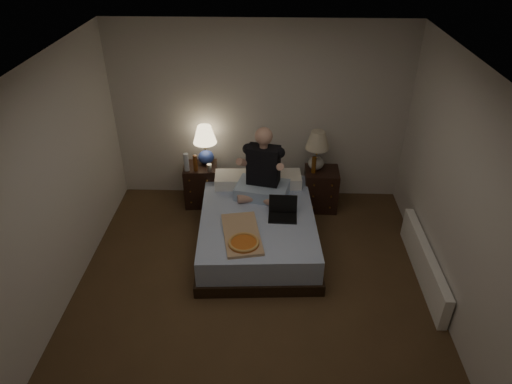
{
  "coord_description": "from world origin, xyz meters",
  "views": [
    {
      "loc": [
        0.15,
        -3.53,
        3.66
      ],
      "look_at": [
        0.0,
        0.9,
        0.85
      ],
      "focal_mm": 32.0,
      "sensor_mm": 36.0,
      "label": 1
    }
  ],
  "objects_px": {
    "soda_can": "(209,167)",
    "beer_bottle_left": "(195,163)",
    "nightstand_left": "(201,184)",
    "lamp_right": "(317,151)",
    "laptop": "(283,210)",
    "radiator": "(424,263)",
    "water_bottle": "(186,162)",
    "beer_bottle_right": "(314,165)",
    "lamp_left": "(205,145)",
    "nightstand_right": "(321,189)",
    "bed": "(257,229)",
    "pizza_box": "(244,243)",
    "person": "(263,164)"
  },
  "relations": [
    {
      "from": "lamp_right",
      "to": "person",
      "type": "distance_m",
      "value": 0.87
    },
    {
      "from": "water_bottle",
      "to": "pizza_box",
      "type": "bearing_deg",
      "value": -59.21
    },
    {
      "from": "nightstand_left",
      "to": "pizza_box",
      "type": "height_order",
      "value": "nightstand_left"
    },
    {
      "from": "nightstand_right",
      "to": "soda_can",
      "type": "distance_m",
      "value": 1.58
    },
    {
      "from": "beer_bottle_right",
      "to": "person",
      "type": "height_order",
      "value": "person"
    },
    {
      "from": "nightstand_right",
      "to": "soda_can",
      "type": "xyz_separation_m",
      "value": [
        -1.53,
        -0.06,
        0.35
      ]
    },
    {
      "from": "lamp_right",
      "to": "pizza_box",
      "type": "distance_m",
      "value": 1.81
    },
    {
      "from": "bed",
      "to": "nightstand_left",
      "type": "xyz_separation_m",
      "value": [
        -0.83,
        0.93,
        0.07
      ]
    },
    {
      "from": "beer_bottle_left",
      "to": "lamp_right",
      "type": "bearing_deg",
      "value": 3.71
    },
    {
      "from": "bed",
      "to": "nightstand_right",
      "type": "distance_m",
      "value": 1.22
    },
    {
      "from": "nightstand_right",
      "to": "nightstand_left",
      "type": "bearing_deg",
      "value": 178.86
    },
    {
      "from": "laptop",
      "to": "beer_bottle_left",
      "type": "bearing_deg",
      "value": 144.78
    },
    {
      "from": "nightstand_right",
      "to": "beer_bottle_right",
      "type": "relative_size",
      "value": 2.57
    },
    {
      "from": "soda_can",
      "to": "laptop",
      "type": "height_order",
      "value": "laptop"
    },
    {
      "from": "water_bottle",
      "to": "beer_bottle_right",
      "type": "bearing_deg",
      "value": 0.19
    },
    {
      "from": "nightstand_left",
      "to": "lamp_right",
      "type": "xyz_separation_m",
      "value": [
        1.59,
        -0.02,
        0.57
      ]
    },
    {
      "from": "nightstand_right",
      "to": "pizza_box",
      "type": "relative_size",
      "value": 0.78
    },
    {
      "from": "nightstand_left",
      "to": "beer_bottle_left",
      "type": "relative_size",
      "value": 2.58
    },
    {
      "from": "water_bottle",
      "to": "soda_can",
      "type": "bearing_deg",
      "value": -0.52
    },
    {
      "from": "soda_can",
      "to": "radiator",
      "type": "distance_m",
      "value": 2.96
    },
    {
      "from": "water_bottle",
      "to": "beer_bottle_right",
      "type": "distance_m",
      "value": 1.71
    },
    {
      "from": "lamp_left",
      "to": "radiator",
      "type": "distance_m",
      "value": 3.16
    },
    {
      "from": "laptop",
      "to": "radiator",
      "type": "bearing_deg",
      "value": -14.18
    },
    {
      "from": "nightstand_left",
      "to": "radiator",
      "type": "relative_size",
      "value": 0.37
    },
    {
      "from": "laptop",
      "to": "soda_can",
      "type": "bearing_deg",
      "value": 139.91
    },
    {
      "from": "person",
      "to": "nightstand_right",
      "type": "bearing_deg",
      "value": 40.95
    },
    {
      "from": "water_bottle",
      "to": "beer_bottle_right",
      "type": "height_order",
      "value": "water_bottle"
    },
    {
      "from": "soda_can",
      "to": "beer_bottle_left",
      "type": "height_order",
      "value": "beer_bottle_left"
    },
    {
      "from": "nightstand_right",
      "to": "pizza_box",
      "type": "height_order",
      "value": "nightstand_right"
    },
    {
      "from": "nightstand_left",
      "to": "laptop",
      "type": "xyz_separation_m",
      "value": [
        1.13,
        -1.01,
        0.28
      ]
    },
    {
      "from": "laptop",
      "to": "radiator",
      "type": "xyz_separation_m",
      "value": [
        1.61,
        -0.46,
        -0.38
      ]
    },
    {
      "from": "lamp_left",
      "to": "nightstand_right",
      "type": "bearing_deg",
      "value": -5.5
    },
    {
      "from": "soda_can",
      "to": "radiator",
      "type": "xyz_separation_m",
      "value": [
        2.59,
        -1.34,
        -0.44
      ]
    },
    {
      "from": "beer_bottle_right",
      "to": "person",
      "type": "distance_m",
      "value": 0.81
    },
    {
      "from": "bed",
      "to": "nightstand_left",
      "type": "relative_size",
      "value": 3.09
    },
    {
      "from": "person",
      "to": "radiator",
      "type": "xyz_separation_m",
      "value": [
        1.87,
        -0.97,
        -0.72
      ]
    },
    {
      "from": "soda_can",
      "to": "person",
      "type": "height_order",
      "value": "person"
    },
    {
      "from": "radiator",
      "to": "lamp_left",
      "type": "bearing_deg",
      "value": 149.66
    },
    {
      "from": "nightstand_right",
      "to": "person",
      "type": "distance_m",
      "value": 1.11
    },
    {
      "from": "water_bottle",
      "to": "bed",
      "type": "bearing_deg",
      "value": -39.45
    },
    {
      "from": "water_bottle",
      "to": "lamp_right",
      "type": "bearing_deg",
      "value": 3.32
    },
    {
      "from": "bed",
      "to": "person",
      "type": "relative_size",
      "value": 1.97
    },
    {
      "from": "laptop",
      "to": "lamp_left",
      "type": "bearing_deg",
      "value": 135.58
    },
    {
      "from": "bed",
      "to": "beer_bottle_left",
      "type": "bearing_deg",
      "value": 133.82
    },
    {
      "from": "nightstand_left",
      "to": "soda_can",
      "type": "relative_size",
      "value": 5.94
    },
    {
      "from": "bed",
      "to": "nightstand_left",
      "type": "distance_m",
      "value": 1.25
    },
    {
      "from": "lamp_left",
      "to": "water_bottle",
      "type": "bearing_deg",
      "value": -138.33
    },
    {
      "from": "lamp_left",
      "to": "pizza_box",
      "type": "xyz_separation_m",
      "value": [
        0.61,
        -1.64,
        -0.38
      ]
    },
    {
      "from": "beer_bottle_left",
      "to": "person",
      "type": "height_order",
      "value": "person"
    },
    {
      "from": "person",
      "to": "nightstand_left",
      "type": "bearing_deg",
      "value": 162.61
    }
  ]
}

